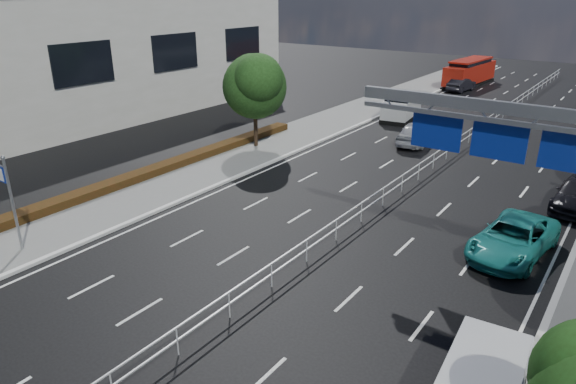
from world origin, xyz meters
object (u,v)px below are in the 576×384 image
Objects in this scene: white_minivan at (401,107)px; parked_car_teal at (513,238)px; near_car_silver at (416,133)px; red_bus at (470,72)px; overhead_gantry at (521,137)px; near_car_dark at (461,85)px; toilet_sign at (4,186)px.

white_minivan is 24.20m from parked_car_teal.
red_bus is at bearing -88.00° from near_car_silver.
overhead_gantry is 2.13× the size of near_car_silver.
overhead_gantry reaches higher than red_bus.
parked_car_teal is at bearing 88.67° from overhead_gantry.
overhead_gantry is 5.23m from parked_car_teal.
near_car_silver is (-9.86, 15.44, -4.79)m from overhead_gantry.
white_minivan is (-13.81, 21.79, -4.52)m from overhead_gantry.
parked_car_teal is (13.85, -35.89, 0.03)m from near_car_dark.
red_bus is 2.14× the size of near_car_silver.
white_minivan is 0.98× the size of parked_car_teal.
toilet_sign is 0.99× the size of near_car_dark.
white_minivan is (3.88, 31.84, -1.86)m from toilet_sign.
near_car_silver is 0.88× the size of parked_car_teal.
near_car_dark is 0.81× the size of parked_car_teal.
parked_car_teal is (9.91, -13.49, -0.06)m from near_car_silver.
parked_car_teal is (14.29, -39.90, -0.82)m from red_bus.
overhead_gantry is at bearing -84.93° from parked_car_teal.
near_car_dark is (-3.95, 22.40, -0.10)m from near_car_silver.
toilet_sign reaches higher than near_car_silver.
toilet_sign is 0.42× the size of red_bus.
toilet_sign is 0.90× the size of near_car_silver.
near_car_dark is (-13.81, 37.84, -4.88)m from overhead_gantry.
near_car_silver reaches higher than parked_car_teal.
white_minivan is at bearing -84.54° from red_bus.
overhead_gantry is at bearing -66.97° from red_bus.
red_bus is (-14.24, 41.85, -4.03)m from overhead_gantry.
parked_car_teal is at bearing 118.87° from near_car_silver.
toilet_sign is at bearing -139.53° from parked_car_teal.
toilet_sign is 32.13m from white_minivan.
red_bus is at bearing 86.19° from toilet_sign.
overhead_gantry is 26.19m from white_minivan.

